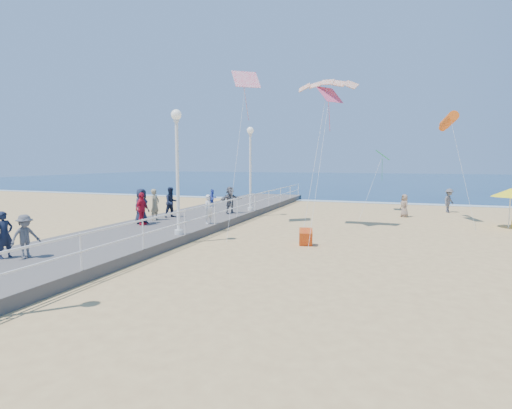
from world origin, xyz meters
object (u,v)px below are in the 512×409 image
(lamp_post_far, at_px, (250,160))
(spectator_6, at_px, (155,205))
(spectator_5, at_px, (230,200))
(beach_umbrella, at_px, (511,193))
(spectator_4, at_px, (141,206))
(woman_holding_toddler, at_px, (209,209))
(spectator_3, at_px, (142,209))
(spectator_2, at_px, (25,236))
(box_kite, at_px, (306,238))
(beach_walker_c, at_px, (404,206))
(spectator_0, at_px, (5,235))
(spectator_7, at_px, (171,202))
(beach_walker_a, at_px, (449,200))
(toddler_held, at_px, (213,198))
(lamp_post_mid, at_px, (177,159))

(lamp_post_far, xyz_separation_m, spectator_6, (-3.36, -5.71, -2.42))
(spectator_5, xyz_separation_m, beach_umbrella, (15.20, 2.05, 0.69))
(lamp_post_far, distance_m, spectator_6, 7.05)
(spectator_6, bearing_deg, spectator_4, -175.99)
(woman_holding_toddler, xyz_separation_m, spectator_6, (-3.31, 0.21, 0.10))
(spectator_3, bearing_deg, lamp_post_far, -26.98)
(spectator_2, bearing_deg, beach_umbrella, -34.46)
(spectator_6, height_order, box_kite, spectator_6)
(woman_holding_toddler, distance_m, beach_umbrella, 15.88)
(beach_walker_c, height_order, beach_umbrella, beach_umbrella)
(spectator_0, bearing_deg, spectator_7, 3.97)
(spectator_4, bearing_deg, woman_holding_toddler, -63.33)
(spectator_3, distance_m, spectator_6, 1.69)
(spectator_2, height_order, spectator_7, spectator_7)
(spectator_5, distance_m, beach_walker_a, 15.46)
(woman_holding_toddler, height_order, box_kite, woman_holding_toddler)
(woman_holding_toddler, relative_size, spectator_4, 0.83)
(lamp_post_far, distance_m, toddler_held, 6.10)
(lamp_post_far, xyz_separation_m, woman_holding_toddler, (-0.05, -5.92, -2.52))
(woman_holding_toddler, bearing_deg, beach_umbrella, -42.58)
(woman_holding_toddler, distance_m, spectator_3, 3.32)
(spectator_4, bearing_deg, spectator_7, 4.46)
(lamp_post_mid, distance_m, spectator_3, 4.23)
(spectator_3, relative_size, beach_walker_a, 0.97)
(spectator_5, relative_size, beach_umbrella, 0.77)
(spectator_4, distance_m, spectator_5, 5.85)
(beach_umbrella, bearing_deg, spectator_2, -139.27)
(spectator_2, distance_m, beach_walker_c, 21.17)
(spectator_5, relative_size, spectator_6, 0.98)
(spectator_3, xyz_separation_m, spectator_4, (-0.28, 0.38, 0.08))
(woman_holding_toddler, height_order, beach_umbrella, beach_umbrella)
(woman_holding_toddler, xyz_separation_m, beach_walker_a, (12.39, 12.52, -0.30))
(woman_holding_toddler, distance_m, spectator_2, 8.83)
(spectator_3, distance_m, spectator_5, 6.08)
(woman_holding_toddler, distance_m, spectator_0, 9.24)
(lamp_post_far, height_order, woman_holding_toddler, lamp_post_far)
(spectator_3, bearing_deg, spectator_0, 174.58)
(spectator_0, height_order, spectator_2, spectator_0)
(spectator_5, distance_m, box_kite, 8.36)
(lamp_post_mid, distance_m, box_kite, 6.43)
(lamp_post_far, bearing_deg, spectator_3, -112.37)
(woman_holding_toddler, distance_m, box_kite, 5.65)
(beach_walker_a, distance_m, beach_walker_c, 4.58)
(toddler_held, relative_size, spectator_7, 0.52)
(spectator_4, relative_size, beach_walker_a, 1.07)
(toddler_held, relative_size, spectator_2, 0.62)
(spectator_0, relative_size, spectator_3, 0.95)
(spectator_0, bearing_deg, spectator_2, -65.99)
(lamp_post_far, distance_m, spectator_4, 8.08)
(lamp_post_far, relative_size, spectator_0, 3.45)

